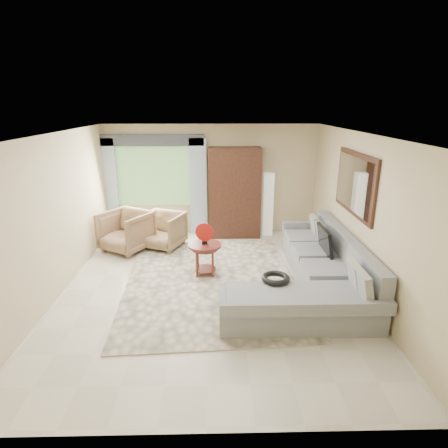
{
  "coord_description": "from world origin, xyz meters",
  "views": [
    {
      "loc": [
        0.11,
        -5.82,
        3.05
      ],
      "look_at": [
        0.25,
        0.35,
        1.05
      ],
      "focal_mm": 30.0,
      "sensor_mm": 36.0,
      "label": 1
    }
  ],
  "objects_px": {
    "armchair_left": "(126,231)",
    "potted_plant": "(106,230)",
    "tv_screen": "(325,240)",
    "floor_lamp": "(268,204)",
    "coffee_table": "(205,259)",
    "armoire": "(235,193)",
    "sectional_sofa": "(316,277)",
    "armchair_right": "(162,230)"
  },
  "relations": [
    {
      "from": "tv_screen",
      "to": "potted_plant",
      "type": "relative_size",
      "value": 1.42
    },
    {
      "from": "tv_screen",
      "to": "armoire",
      "type": "relative_size",
      "value": 0.35
    },
    {
      "from": "sectional_sofa",
      "to": "armchair_right",
      "type": "relative_size",
      "value": 4.03
    },
    {
      "from": "sectional_sofa",
      "to": "coffee_table",
      "type": "xyz_separation_m",
      "value": [
        -1.88,
        0.71,
        0.04
      ]
    },
    {
      "from": "tv_screen",
      "to": "floor_lamp",
      "type": "relative_size",
      "value": 0.49
    },
    {
      "from": "coffee_table",
      "to": "sectional_sofa",
      "type": "bearing_deg",
      "value": -20.65
    },
    {
      "from": "armchair_right",
      "to": "armchair_left",
      "type": "bearing_deg",
      "value": -146.38
    },
    {
      "from": "armchair_left",
      "to": "potted_plant",
      "type": "bearing_deg",
      "value": 167.85
    },
    {
      "from": "floor_lamp",
      "to": "sectional_sofa",
      "type": "bearing_deg",
      "value": -81.67
    },
    {
      "from": "floor_lamp",
      "to": "armchair_right",
      "type": "bearing_deg",
      "value": -161.32
    },
    {
      "from": "armchair_right",
      "to": "sectional_sofa",
      "type": "bearing_deg",
      "value": -14.73
    },
    {
      "from": "armchair_left",
      "to": "armchair_right",
      "type": "bearing_deg",
      "value": 42.62
    },
    {
      "from": "tv_screen",
      "to": "floor_lamp",
      "type": "bearing_deg",
      "value": 106.28
    },
    {
      "from": "coffee_table",
      "to": "armoire",
      "type": "distance_m",
      "value": 2.4
    },
    {
      "from": "potted_plant",
      "to": "armoire",
      "type": "height_order",
      "value": "armoire"
    },
    {
      "from": "sectional_sofa",
      "to": "armchair_left",
      "type": "bearing_deg",
      "value": 151.1
    },
    {
      "from": "potted_plant",
      "to": "armoire",
      "type": "relative_size",
      "value": 0.25
    },
    {
      "from": "sectional_sofa",
      "to": "armchair_right",
      "type": "bearing_deg",
      "value": 143.14
    },
    {
      "from": "armchair_right",
      "to": "potted_plant",
      "type": "xyz_separation_m",
      "value": [
        -1.36,
        0.42,
        -0.13
      ]
    },
    {
      "from": "armchair_right",
      "to": "floor_lamp",
      "type": "relative_size",
      "value": 0.57
    },
    {
      "from": "armchair_right",
      "to": "armoire",
      "type": "relative_size",
      "value": 0.41
    },
    {
      "from": "armchair_right",
      "to": "armoire",
      "type": "distance_m",
      "value": 1.91
    },
    {
      "from": "tv_screen",
      "to": "armoire",
      "type": "xyz_separation_m",
      "value": [
        -1.5,
        2.34,
        0.33
      ]
    },
    {
      "from": "coffee_table",
      "to": "potted_plant",
      "type": "distance_m",
      "value": 2.98
    },
    {
      "from": "coffee_table",
      "to": "armchair_right",
      "type": "height_order",
      "value": "armchair_right"
    },
    {
      "from": "sectional_sofa",
      "to": "armchair_left",
      "type": "xyz_separation_m",
      "value": [
        -3.6,
        1.99,
        0.15
      ]
    },
    {
      "from": "sectional_sofa",
      "to": "armchair_left",
      "type": "relative_size",
      "value": 3.64
    },
    {
      "from": "sectional_sofa",
      "to": "armoire",
      "type": "xyz_separation_m",
      "value": [
        -1.23,
        2.9,
        0.77
      ]
    },
    {
      "from": "coffee_table",
      "to": "armoire",
      "type": "relative_size",
      "value": 0.29
    },
    {
      "from": "armchair_right",
      "to": "floor_lamp",
      "type": "height_order",
      "value": "floor_lamp"
    },
    {
      "from": "armchair_left",
      "to": "potted_plant",
      "type": "relative_size",
      "value": 1.83
    },
    {
      "from": "sectional_sofa",
      "to": "floor_lamp",
      "type": "distance_m",
      "value": 3.03
    },
    {
      "from": "sectional_sofa",
      "to": "armchair_right",
      "type": "xyz_separation_m",
      "value": [
        -2.85,
        2.14,
        0.11
      ]
    },
    {
      "from": "coffee_table",
      "to": "armoire",
      "type": "bearing_deg",
      "value": 73.54
    },
    {
      "from": "potted_plant",
      "to": "armoire",
      "type": "xyz_separation_m",
      "value": [
        2.98,
        0.33,
        0.79
      ]
    },
    {
      "from": "armchair_left",
      "to": "armchair_right",
      "type": "height_order",
      "value": "armchair_left"
    },
    {
      "from": "tv_screen",
      "to": "armoire",
      "type": "height_order",
      "value": "armoire"
    },
    {
      "from": "armchair_left",
      "to": "armchair_right",
      "type": "relative_size",
      "value": 1.11
    },
    {
      "from": "sectional_sofa",
      "to": "armoire",
      "type": "height_order",
      "value": "armoire"
    },
    {
      "from": "sectional_sofa",
      "to": "potted_plant",
      "type": "xyz_separation_m",
      "value": [
        -4.21,
        2.56,
        -0.02
      ]
    },
    {
      "from": "sectional_sofa",
      "to": "coffee_table",
      "type": "bearing_deg",
      "value": 159.35
    },
    {
      "from": "potted_plant",
      "to": "floor_lamp",
      "type": "distance_m",
      "value": 3.83
    }
  ]
}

